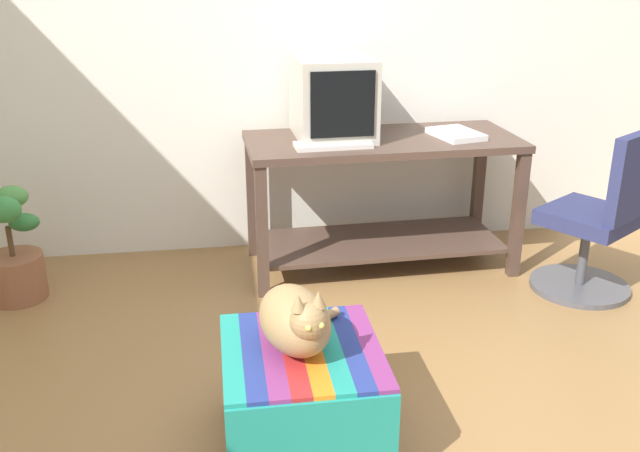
# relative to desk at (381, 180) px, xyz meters

# --- Properties ---
(ground_plane) EXTENTS (14.00, 14.00, 0.00)m
(ground_plane) POSITION_rel_desk_xyz_m (-0.50, -1.60, -0.51)
(ground_plane) COLOR olive
(back_wall) EXTENTS (8.00, 0.10, 2.60)m
(back_wall) POSITION_rel_desk_xyz_m (-0.50, 0.45, 0.79)
(back_wall) COLOR silver
(back_wall) RESTS_ON ground_plane
(desk) EXTENTS (1.50, 0.69, 0.75)m
(desk) POSITION_rel_desk_xyz_m (0.00, 0.00, 0.00)
(desk) COLOR #4C382D
(desk) RESTS_ON ground_plane
(tv_monitor) EXTENTS (0.42, 0.51, 0.43)m
(tv_monitor) POSITION_rel_desk_xyz_m (-0.26, 0.07, 0.45)
(tv_monitor) COLOR #BCB7A8
(tv_monitor) RESTS_ON desk
(keyboard) EXTENTS (0.41, 0.17, 0.02)m
(keyboard) POSITION_rel_desk_xyz_m (-0.30, -0.15, 0.25)
(keyboard) COLOR beige
(keyboard) RESTS_ON desk
(book) EXTENTS (0.28, 0.34, 0.03)m
(book) POSITION_rel_desk_xyz_m (0.40, -0.04, 0.25)
(book) COLOR white
(book) RESTS_ON desk
(ottoman_with_blanket) EXTENTS (0.56, 0.60, 0.39)m
(ottoman_with_blanket) POSITION_rel_desk_xyz_m (-0.64, -1.53, -0.32)
(ottoman_with_blanket) COLOR #4C4238
(ottoman_with_blanket) RESTS_ON ground_plane
(cat) EXTENTS (0.35, 0.42, 0.28)m
(cat) POSITION_rel_desk_xyz_m (-0.66, -1.53, -0.00)
(cat) COLOR #9E7A4C
(cat) RESTS_ON ottoman_with_blanket
(potted_plant) EXTENTS (0.40, 0.36, 0.61)m
(potted_plant) POSITION_rel_desk_xyz_m (-1.98, -0.14, -0.26)
(potted_plant) COLOR brown
(potted_plant) RESTS_ON ground_plane
(office_chair) EXTENTS (0.58, 0.58, 0.89)m
(office_chair) POSITION_rel_desk_xyz_m (1.03, -0.53, -0.13)
(office_chair) COLOR #4C4C51
(office_chair) RESTS_ON ground_plane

